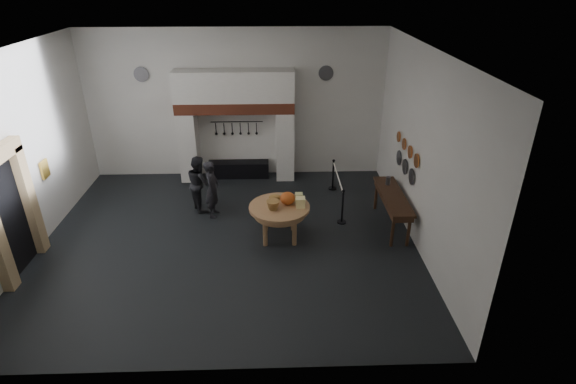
{
  "coord_description": "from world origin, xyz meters",
  "views": [
    {
      "loc": [
        1.13,
        -9.38,
        5.99
      ],
      "look_at": [
        1.44,
        -0.14,
        1.35
      ],
      "focal_mm": 28.0,
      "sensor_mm": 36.0,
      "label": 1
    }
  ],
  "objects_px": {
    "visitor_far": "(199,183)",
    "barrier_post_near": "(343,207)",
    "side_table": "(393,196)",
    "barrier_post_far": "(333,175)",
    "visitor_near": "(212,189)",
    "work_table": "(279,207)",
    "iron_range": "(239,169)"
  },
  "relations": [
    {
      "from": "iron_range",
      "to": "side_table",
      "type": "xyz_separation_m",
      "value": [
        4.1,
        -3.2,
        0.62
      ]
    },
    {
      "from": "visitor_near",
      "to": "work_table",
      "type": "bearing_deg",
      "value": -118.76
    },
    {
      "from": "iron_range",
      "to": "visitor_far",
      "type": "xyz_separation_m",
      "value": [
        -0.9,
        -2.08,
        0.52
      ]
    },
    {
      "from": "visitor_near",
      "to": "side_table",
      "type": "xyz_separation_m",
      "value": [
        4.6,
        -0.72,
        0.09
      ]
    },
    {
      "from": "visitor_near",
      "to": "side_table",
      "type": "relative_size",
      "value": 0.71
    },
    {
      "from": "visitor_far",
      "to": "work_table",
      "type": "bearing_deg",
      "value": -152.07
    },
    {
      "from": "visitor_near",
      "to": "side_table",
      "type": "height_order",
      "value": "visitor_near"
    },
    {
      "from": "visitor_far",
      "to": "barrier_post_far",
      "type": "bearing_deg",
      "value": -99.71
    },
    {
      "from": "work_table",
      "to": "barrier_post_far",
      "type": "bearing_deg",
      "value": 58.41
    },
    {
      "from": "work_table",
      "to": "barrier_post_near",
      "type": "bearing_deg",
      "value": 21.99
    },
    {
      "from": "iron_range",
      "to": "visitor_near",
      "type": "bearing_deg",
      "value": -101.41
    },
    {
      "from": "work_table",
      "to": "visitor_near",
      "type": "height_order",
      "value": "visitor_near"
    },
    {
      "from": "work_table",
      "to": "barrier_post_far",
      "type": "relative_size",
      "value": 1.63
    },
    {
      "from": "visitor_far",
      "to": "barrier_post_far",
      "type": "distance_m",
      "value": 3.94
    },
    {
      "from": "iron_range",
      "to": "barrier_post_far",
      "type": "distance_m",
      "value": 3.05
    },
    {
      "from": "iron_range",
      "to": "barrier_post_near",
      "type": "xyz_separation_m",
      "value": [
        2.88,
        -3.0,
        0.2
      ]
    },
    {
      "from": "work_table",
      "to": "barrier_post_near",
      "type": "xyz_separation_m",
      "value": [
        1.64,
        0.66,
        -0.39
      ]
    },
    {
      "from": "visitor_near",
      "to": "barrier_post_far",
      "type": "relative_size",
      "value": 1.74
    },
    {
      "from": "visitor_near",
      "to": "barrier_post_near",
      "type": "bearing_deg",
      "value": -93.41
    },
    {
      "from": "side_table",
      "to": "barrier_post_far",
      "type": "distance_m",
      "value": 2.56
    },
    {
      "from": "visitor_near",
      "to": "visitor_far",
      "type": "xyz_separation_m",
      "value": [
        -0.4,
        0.4,
        -0.01
      ]
    },
    {
      "from": "iron_range",
      "to": "visitor_near",
      "type": "xyz_separation_m",
      "value": [
        -0.5,
        -2.48,
        0.53
      ]
    },
    {
      "from": "iron_range",
      "to": "work_table",
      "type": "relative_size",
      "value": 1.29
    },
    {
      "from": "work_table",
      "to": "visitor_far",
      "type": "xyz_separation_m",
      "value": [
        -2.14,
        1.58,
        -0.07
      ]
    },
    {
      "from": "side_table",
      "to": "barrier_post_far",
      "type": "height_order",
      "value": "same"
    },
    {
      "from": "visitor_far",
      "to": "barrier_post_near",
      "type": "relative_size",
      "value": 1.71
    },
    {
      "from": "side_table",
      "to": "visitor_far",
      "type": "bearing_deg",
      "value": 167.36
    },
    {
      "from": "work_table",
      "to": "visitor_near",
      "type": "distance_m",
      "value": 2.1
    },
    {
      "from": "iron_range",
      "to": "barrier_post_far",
      "type": "bearing_deg",
      "value": -19.09
    },
    {
      "from": "work_table",
      "to": "side_table",
      "type": "relative_size",
      "value": 0.67
    },
    {
      "from": "side_table",
      "to": "barrier_post_near",
      "type": "xyz_separation_m",
      "value": [
        -1.22,
        0.21,
        -0.42
      ]
    },
    {
      "from": "side_table",
      "to": "barrier_post_far",
      "type": "bearing_deg",
      "value": 118.97
    }
  ]
}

